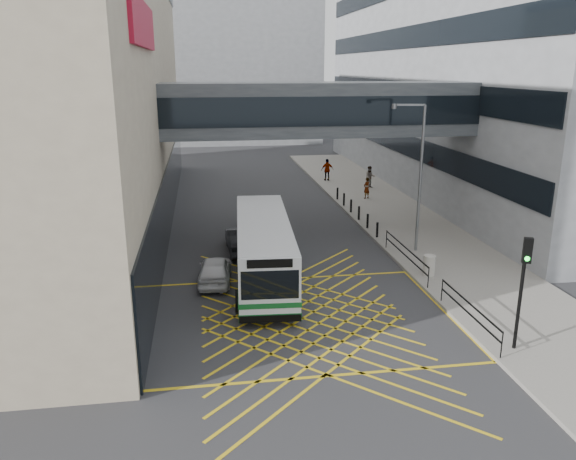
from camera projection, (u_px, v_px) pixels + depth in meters
name	position (u px, v px, depth m)	size (l,w,h in m)	color
ground	(303.00, 318.00, 22.85)	(120.00, 120.00, 0.00)	#333335
building_right	(538.00, 65.00, 46.31)	(24.09, 44.00, 20.00)	gray
building_far	(212.00, 73.00, 76.98)	(28.00, 16.00, 18.00)	gray
skybridge	(318.00, 109.00, 32.58)	(20.00, 4.10, 3.00)	#42474C
pavement	(394.00, 215.00, 38.37)	(6.00, 54.00, 0.16)	gray
box_junction	(303.00, 318.00, 22.85)	(12.00, 9.00, 0.01)	gold
bus	(263.00, 248.00, 26.57)	(3.16, 10.82, 2.99)	silver
car_white	(215.00, 269.00, 26.51)	(1.65, 4.02, 1.28)	silver
car_dark	(241.00, 240.00, 30.83)	(1.74, 4.44, 1.39)	black
car_silver	(261.00, 218.00, 35.48)	(1.85, 4.38, 1.36)	#9799A0
traffic_light	(523.00, 278.00, 19.25)	(0.34, 0.50, 4.20)	black
street_lamp	(417.00, 169.00, 29.60)	(1.78, 0.63, 7.87)	slate
litter_bin	(429.00, 265.00, 27.01)	(0.58, 0.58, 1.00)	#ADA89E
kerb_railings	(431.00, 275.00, 25.19)	(0.05, 12.54, 1.00)	black
bollards	(355.00, 209.00, 37.82)	(0.14, 10.14, 0.90)	black
pedestrian_a	(367.00, 188.00, 42.77)	(0.64, 0.45, 1.60)	gray
pedestrian_b	(370.00, 177.00, 46.55)	(0.87, 0.51, 1.78)	gray
pedestrian_c	(327.00, 170.00, 49.49)	(1.12, 0.54, 1.90)	gray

